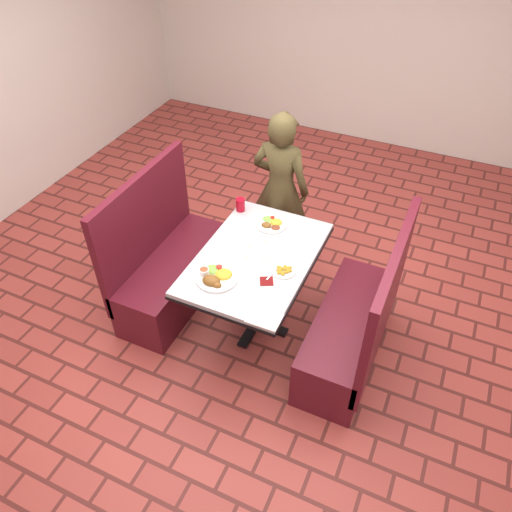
% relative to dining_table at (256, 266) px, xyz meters
% --- Properties ---
extents(room, '(7.00, 7.04, 2.82)m').
position_rel_dining_table_xyz_m(room, '(0.00, 0.00, 1.26)').
color(room, '#A13C34').
rests_on(room, ground).
extents(dining_table, '(0.81, 1.21, 0.75)m').
position_rel_dining_table_xyz_m(dining_table, '(0.00, 0.00, 0.00)').
color(dining_table, '#B3B6B8').
rests_on(dining_table, ground).
extents(booth_bench_left, '(0.47, 1.20, 1.17)m').
position_rel_dining_table_xyz_m(booth_bench_left, '(-0.80, 0.00, -0.32)').
color(booth_bench_left, '#5B1421').
rests_on(booth_bench_left, ground).
extents(booth_bench_right, '(0.47, 1.20, 1.17)m').
position_rel_dining_table_xyz_m(booth_bench_right, '(0.80, 0.00, -0.32)').
color(booth_bench_right, '#5B1421').
rests_on(booth_bench_right, ground).
extents(diner_person, '(0.53, 0.35, 1.44)m').
position_rel_dining_table_xyz_m(diner_person, '(-0.19, 0.93, 0.07)').
color(diner_person, brown).
rests_on(diner_person, ground).
extents(near_dinner_plate, '(0.30, 0.30, 0.09)m').
position_rel_dining_table_xyz_m(near_dinner_plate, '(-0.15, -0.33, 0.13)').
color(near_dinner_plate, white).
rests_on(near_dinner_plate, dining_table).
extents(far_dinner_plate, '(0.24, 0.24, 0.06)m').
position_rel_dining_table_xyz_m(far_dinner_plate, '(-0.04, 0.39, 0.12)').
color(far_dinner_plate, white).
rests_on(far_dinner_plate, dining_table).
extents(plantain_plate, '(0.17, 0.17, 0.03)m').
position_rel_dining_table_xyz_m(plantain_plate, '(0.25, -0.07, 0.11)').
color(plantain_plate, white).
rests_on(plantain_plate, dining_table).
extents(maroon_napkin, '(0.12, 0.12, 0.00)m').
position_rel_dining_table_xyz_m(maroon_napkin, '(0.18, -0.21, 0.10)').
color(maroon_napkin, '#610E0F').
rests_on(maroon_napkin, dining_table).
extents(spoon_utensil, '(0.02, 0.13, 0.00)m').
position_rel_dining_table_xyz_m(spoon_utensil, '(0.18, -0.14, 0.10)').
color(spoon_utensil, silver).
rests_on(spoon_utensil, dining_table).
extents(red_tumbler, '(0.07, 0.07, 0.11)m').
position_rel_dining_table_xyz_m(red_tumbler, '(-0.35, 0.47, 0.15)').
color(red_tumbler, '#B50C1C').
rests_on(red_tumbler, dining_table).
extents(paper_napkin, '(0.21, 0.16, 0.01)m').
position_rel_dining_table_xyz_m(paper_napkin, '(0.30, -0.53, 0.10)').
color(paper_napkin, white).
rests_on(paper_napkin, dining_table).
extents(knife_utensil, '(0.08, 0.16, 0.00)m').
position_rel_dining_table_xyz_m(knife_utensil, '(-0.08, -0.33, 0.11)').
color(knife_utensil, silver).
rests_on(knife_utensil, dining_table).
extents(fork_utensil, '(0.04, 0.14, 0.00)m').
position_rel_dining_table_xyz_m(fork_utensil, '(-0.13, -0.33, 0.11)').
color(fork_utensil, silver).
rests_on(fork_utensil, dining_table).
extents(lettuce_shreds, '(0.28, 0.32, 0.00)m').
position_rel_dining_table_xyz_m(lettuce_shreds, '(0.04, 0.06, 0.10)').
color(lettuce_shreds, '#8BB247').
rests_on(lettuce_shreds, dining_table).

